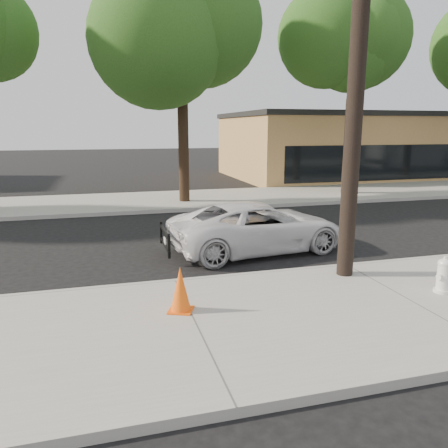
{
  "coord_description": "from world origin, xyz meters",
  "views": [
    {
      "loc": [
        -1.29,
        -10.68,
        3.25
      ],
      "look_at": [
        1.4,
        -0.87,
        1.0
      ],
      "focal_mm": 35.0,
      "sensor_mm": 36.0,
      "label": 1
    }
  ],
  "objects_px": {
    "utility_pole": "(358,51)",
    "fire_hydrant": "(444,276)",
    "traffic_cone": "(180,290)",
    "police_cruiser": "(259,227)"
  },
  "relations": [
    {
      "from": "police_cruiser",
      "to": "fire_hydrant",
      "type": "xyz_separation_m",
      "value": [
        2.26,
        -4.17,
        -0.19
      ]
    },
    {
      "from": "police_cruiser",
      "to": "traffic_cone",
      "type": "distance_m",
      "value": 4.61
    },
    {
      "from": "police_cruiser",
      "to": "utility_pole",
      "type": "bearing_deg",
      "value": -167.16
    },
    {
      "from": "utility_pole",
      "to": "police_cruiser",
      "type": "height_order",
      "value": "utility_pole"
    },
    {
      "from": "utility_pole",
      "to": "police_cruiser",
      "type": "distance_m",
      "value": 4.97
    },
    {
      "from": "utility_pole",
      "to": "police_cruiser",
      "type": "relative_size",
      "value": 1.89
    },
    {
      "from": "fire_hydrant",
      "to": "traffic_cone",
      "type": "xyz_separation_m",
      "value": [
        -5.01,
        0.46,
        0.06
      ]
    },
    {
      "from": "utility_pole",
      "to": "traffic_cone",
      "type": "xyz_separation_m",
      "value": [
        -3.75,
        -0.98,
        -4.17
      ]
    },
    {
      "from": "utility_pole",
      "to": "fire_hydrant",
      "type": "bearing_deg",
      "value": -48.82
    },
    {
      "from": "utility_pole",
      "to": "fire_hydrant",
      "type": "relative_size",
      "value": 13.45
    }
  ]
}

